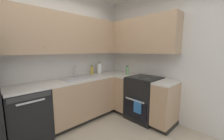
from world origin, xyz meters
TOP-DOWN VIEW (x-y plane):
  - wall_back at (0.00, 1.46)m, footprint 3.56×0.05m
  - wall_right at (1.75, 0.00)m, footprint 0.05×2.98m
  - dishwasher at (-0.53, 1.14)m, footprint 0.60×0.63m
  - lower_cabinets_back at (0.45, 1.14)m, footprint 1.36×0.62m
  - countertop_back at (0.45, 1.14)m, footprint 2.56×0.60m
  - lower_cabinets_right at (1.43, 0.20)m, footprint 0.62×1.23m
  - countertop_right at (1.43, 0.20)m, footprint 0.60×1.23m
  - oven_range at (1.45, 0.24)m, footprint 0.68×0.62m
  - upper_cabinets_back at (0.29, 1.28)m, footprint 2.24×0.34m
  - upper_cabinets_right at (1.57, 0.55)m, footprint 0.32×1.78m
  - sink at (0.44, 1.11)m, footprint 0.71×0.40m
  - faucet at (0.44, 1.32)m, footprint 0.07×0.16m
  - soap_bottle at (0.87, 1.32)m, footprint 0.05×0.05m
  - paper_towel_roll at (1.08, 1.30)m, footprint 0.11×0.11m
  - oil_bottle at (1.43, 0.70)m, footprint 0.07×0.07m

SIDE VIEW (x-z plane):
  - dishwasher at x=-0.53m, z-range 0.00..0.86m
  - lower_cabinets_back at x=0.45m, z-range 0.00..0.86m
  - lower_cabinets_right at x=1.43m, z-range 0.00..0.86m
  - oven_range at x=1.45m, z-range -0.07..0.98m
  - sink at x=0.44m, z-range 0.81..0.90m
  - countertop_back at x=0.45m, z-range 0.86..0.90m
  - countertop_right at x=1.43m, z-range 0.86..0.90m
  - soap_bottle at x=0.87m, z-range 0.88..1.11m
  - oil_bottle at x=1.43m, z-range 0.89..1.11m
  - paper_towel_roll at x=1.08m, z-range 0.87..1.17m
  - faucet at x=0.44m, z-range 0.92..1.15m
  - wall_back at x=0.00m, z-range 0.00..2.65m
  - wall_right at x=1.75m, z-range 0.00..2.65m
  - upper_cabinets_back at x=0.29m, z-range 1.39..2.14m
  - upper_cabinets_right at x=1.57m, z-range 1.39..2.14m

